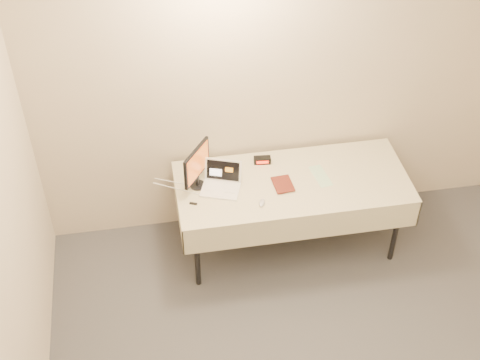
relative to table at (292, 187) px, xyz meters
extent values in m
cube|color=beige|center=(0.00, 0.45, 0.67)|extent=(4.00, 0.10, 2.70)
cylinder|color=black|center=(-0.82, -0.30, -0.33)|extent=(0.04, 0.04, 0.69)
cylinder|color=black|center=(0.82, -0.30, -0.33)|extent=(0.04, 0.04, 0.69)
cylinder|color=black|center=(-0.82, 0.29, -0.33)|extent=(0.04, 0.04, 0.69)
cylinder|color=black|center=(0.82, 0.29, -0.33)|extent=(0.04, 0.04, 0.69)
cube|color=gray|center=(0.00, 0.00, 0.03)|extent=(1.80, 0.75, 0.04)
cube|color=beige|center=(0.00, 0.00, 0.06)|extent=(1.86, 0.81, 0.01)
cube|color=beige|center=(0.00, -0.40, -0.07)|extent=(1.86, 0.01, 0.25)
cube|color=beige|center=(0.00, 0.40, -0.07)|extent=(1.86, 0.01, 0.25)
cube|color=beige|center=(-0.93, 0.00, -0.07)|extent=(0.01, 0.81, 0.25)
cube|color=beige|center=(0.93, 0.00, -0.07)|extent=(0.01, 0.81, 0.25)
cube|color=white|center=(-0.58, -0.01, 0.07)|extent=(0.34, 0.29, 0.02)
cube|color=white|center=(-0.54, 0.10, 0.17)|extent=(0.29, 0.15, 0.19)
cube|color=black|center=(-0.54, 0.10, 0.17)|extent=(0.26, 0.12, 0.16)
cylinder|color=black|center=(-0.75, 0.07, 0.07)|extent=(0.17, 0.17, 0.01)
cube|color=black|center=(-0.75, 0.07, 0.12)|extent=(0.03, 0.03, 0.09)
cube|color=black|center=(-0.75, 0.07, 0.30)|extent=(0.23, 0.30, 0.27)
cube|color=orange|center=(-0.75, 0.07, 0.30)|extent=(0.19, 0.26, 0.23)
imported|color=maroon|center=(-0.16, -0.04, 0.16)|extent=(0.15, 0.03, 0.20)
cube|color=black|center=(-0.20, 0.27, 0.09)|extent=(0.14, 0.07, 0.06)
cube|color=#FF250C|center=(-0.20, 0.24, 0.09)|extent=(0.10, 0.01, 0.03)
ellipsoid|color=#B3B3B6|center=(-0.29, -0.22, 0.07)|extent=(0.07, 0.10, 0.02)
cube|color=#AFDAAD|center=(0.24, 0.02, 0.06)|extent=(0.14, 0.28, 0.00)
cube|color=black|center=(-0.81, -0.13, 0.07)|extent=(0.06, 0.04, 0.01)
camera|label=1|loc=(-1.09, -3.85, 3.58)|focal=50.00mm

